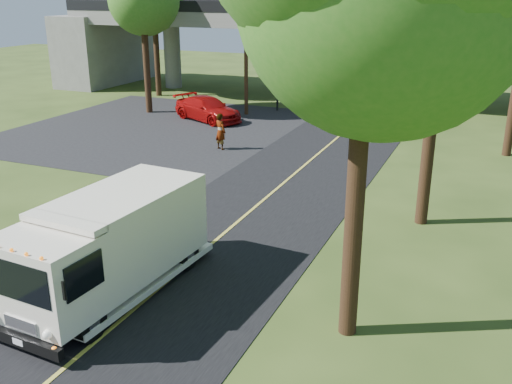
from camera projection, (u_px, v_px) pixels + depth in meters
The scene contains 10 objects.
ground at pixel (140, 305), 15.46m from camera, with size 120.00×120.00×0.00m, color #2E3F16.
road at pixel (274, 192), 24.12m from camera, with size 7.00×90.00×0.02m, color black.
parking_lot at pixel (155, 128), 35.12m from camera, with size 16.00×18.00×0.01m, color black.
lane_line at pixel (274, 191), 24.12m from camera, with size 0.12×90.00×0.01m, color gold.
overpass at pixel (384, 40), 41.66m from camera, with size 54.00×10.00×7.30m.
traffic_signal at pixel (278, 65), 39.13m from camera, with size 0.18×0.22×5.20m.
utility_pole at pixel (246, 46), 37.48m from camera, with size 1.60×0.26×9.00m.
step_van at pixel (110, 243), 15.61m from camera, with size 2.91×6.87×2.82m.
red_sedan at pixel (208, 109), 37.01m from camera, with size 2.12×5.21×1.51m, color #970A09.
pedestrian at pixel (220, 132), 30.20m from camera, with size 0.71×0.47×1.96m, color gray.
Camera 1 is at (8.21, -11.21, 8.10)m, focal length 40.00 mm.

